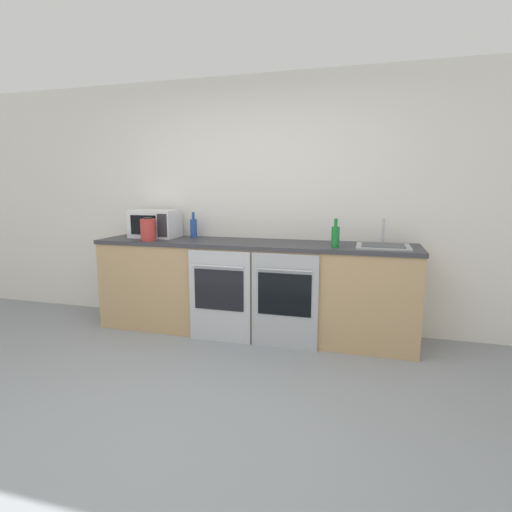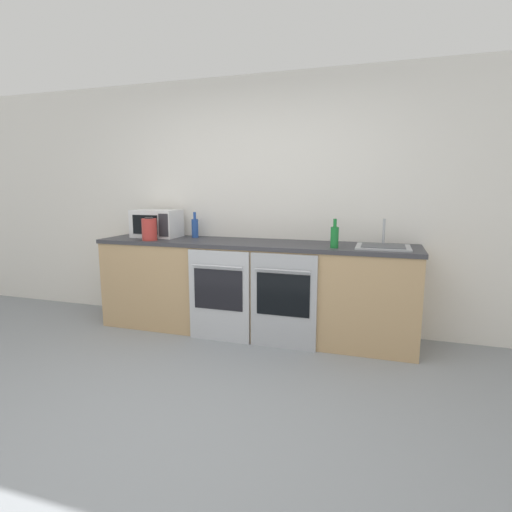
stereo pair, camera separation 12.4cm
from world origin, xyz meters
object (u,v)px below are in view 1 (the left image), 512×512
Objects in this scene: microwave at (155,224)px; oven_left at (219,296)px; bottle_green at (335,236)px; kettle at (148,230)px; bottle_blue at (194,228)px; oven_right at (285,301)px; sink at (383,246)px.

oven_left is at bearing -24.44° from microwave.
kettle is at bearing -179.23° from bottle_green.
bottle_blue is at bearing 46.43° from kettle.
oven_right is 1.81× the size of microwave.
sink is at bearing -2.70° from microwave.
sink is (2.36, -0.11, -0.13)m from microwave.
oven_left is 1.02m from kettle.
bottle_green is 0.95× the size of bottle_blue.
bottle_green reaches higher than oven_right.
bottle_green reaches higher than sink.
oven_left is 1.81× the size of microwave.
oven_right is at bearing -160.81° from sink.
bottle_blue is 1.17× the size of kettle.
bottle_green is 1.56m from bottle_blue.
microwave is 2.09× the size of kettle.
oven_left is 1.89× the size of sink.
microwave is at bearing 105.75° from kettle.
sink is (1.47, 0.29, 0.50)m from oven_left.
oven_right is 1.69m from microwave.
sink is at bearing 19.19° from oven_right.
oven_right is 3.41× the size of bottle_green.
microwave reaches higher than bottle_green.
bottle_blue is (-1.10, 0.49, 0.59)m from oven_right.
oven_left is at bearing -168.76° from sink.
kettle is (-1.44, 0.13, 0.60)m from oven_right.
bottle_green is (1.06, 0.16, 0.59)m from oven_left.
bottle_green is at bearing 20.23° from oven_right.
microwave is at bearing 177.30° from sink.
bottle_blue is at bearing 11.34° from microwave.
bottle_blue reaches higher than bottle_green.
microwave is at bearing -168.66° from bottle_blue.
sink reaches higher than kettle.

